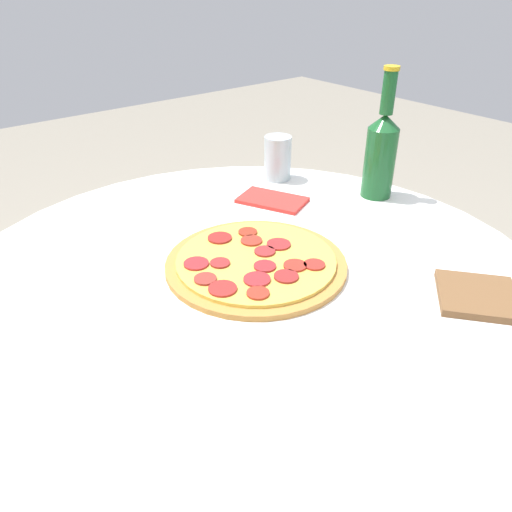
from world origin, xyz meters
The scene contains 6 objects.
table centered at (0.00, 0.00, 0.59)m, with size 0.99×0.99×0.76m.
pizza centered at (0.01, -0.02, 0.77)m, with size 0.30×0.30×0.02m.
beer_bottle centered at (0.07, -0.41, 0.86)m, with size 0.07×0.07×0.27m.
pizza_paddle centered at (-0.31, -0.25, 0.77)m, with size 0.25×0.22×0.02m.
drinking_glass centered at (0.28, -0.31, 0.81)m, with size 0.06×0.06×0.10m.
napkin centered at (0.19, -0.21, 0.77)m, with size 0.16×0.13×0.01m.
Camera 1 is at (-0.55, 0.43, 1.21)m, focal length 35.00 mm.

